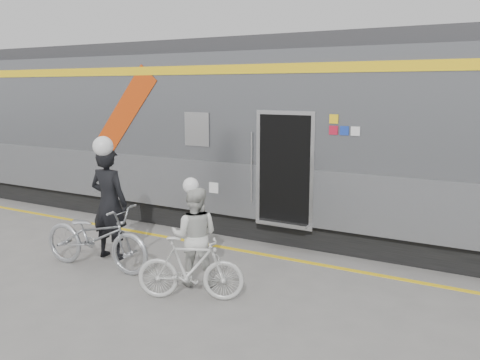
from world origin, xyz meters
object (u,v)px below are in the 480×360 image
Objects in this scene: man at (109,203)px; bicycle_right at (190,268)px; woman at (195,236)px; bicycle_left at (96,237)px.

man is 1.29× the size of bicycle_right.
woman is at bearing 4.66° from bicycle_right.
woman reaches higher than bicycle_left.
man is at bearing 15.34° from bicycle_left.
bicycle_left is 1.37× the size of woman.
bicycle_right is at bearing -101.81° from bicycle_left.
woman is (1.87, 0.28, 0.22)m from bicycle_left.
bicycle_right is at bearing 156.21° from man.
man is 0.95× the size of bicycle_left.
man is at bearing 46.90° from bicycle_right.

